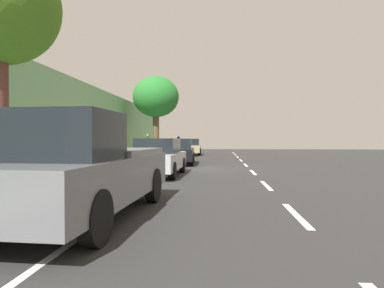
{
  "coord_description": "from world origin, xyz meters",
  "views": [
    {
      "loc": [
        -1.59,
        16.81,
        1.5
      ],
      "look_at": [
        0.47,
        -8.38,
        1.12
      ],
      "focal_mm": 31.21,
      "sensor_mm": 36.0,
      "label": 1
    }
  ],
  "objects": [
    {
      "name": "cyclist_with_backpack",
      "position": [
        1.76,
        -10.28,
        1.04
      ],
      "size": [
        0.48,
        0.6,
        1.71
      ],
      "color": "#C6B284",
      "rests_on": "ground"
    },
    {
      "name": "curb_edge",
      "position": [
        2.0,
        0.0,
        0.08
      ],
      "size": [
        0.16,
        40.72,
        0.16
      ],
      "primitive_type": "cube",
      "color": "gray",
      "rests_on": "ground"
    },
    {
      "name": "ground",
      "position": [
        0.0,
        0.0,
        0.0
      ],
      "size": [
        65.15,
        65.15,
        0.0
      ],
      "primitive_type": "plane",
      "color": "#2D2D2D"
    },
    {
      "name": "building_facade",
      "position": [
        5.52,
        0.0,
        2.2
      ],
      "size": [
        0.5,
        40.72,
        4.4
      ],
      "primitive_type": "cube",
      "color": "#75A471",
      "rests_on": "ground"
    },
    {
      "name": "parked_sedan_tan_nearest",
      "position": [
        1.06,
        -14.38,
        0.75
      ],
      "size": [
        1.96,
        4.46,
        1.52
      ],
      "color": "tan",
      "rests_on": "ground"
    },
    {
      "name": "sidewalk",
      "position": [
        3.68,
        0.0,
        0.08
      ],
      "size": [
        3.2,
        40.72,
        0.16
      ],
      "primitive_type": "cube",
      "color": "#94A88C",
      "rests_on": "ground"
    },
    {
      "name": "parked_pickup_grey_far",
      "position": [
        0.94,
        10.75,
        0.9
      ],
      "size": [
        2.21,
        5.38,
        1.95
      ],
      "color": "slate",
      "rests_on": "ground"
    },
    {
      "name": "bicycle_at_curb",
      "position": [
        1.53,
        -9.82,
        0.38
      ],
      "size": [
        1.72,
        0.54,
        0.77
      ],
      "color": "black",
      "rests_on": "ground"
    },
    {
      "name": "parked_sedan_black_second",
      "position": [
        0.82,
        -2.86,
        0.75
      ],
      "size": [
        2.03,
        4.49,
        1.52
      ],
      "color": "black",
      "rests_on": "ground"
    },
    {
      "name": "fire_hydrant",
      "position": [
        2.43,
        -10.8,
        0.58
      ],
      "size": [
        0.22,
        0.22,
        0.84
      ],
      "color": "red",
      "rests_on": "sidewalk"
    },
    {
      "name": "pedestrian_on_phone",
      "position": [
        3.78,
        -7.94,
        1.13
      ],
      "size": [
        0.35,
        0.59,
        1.71
      ],
      "color": "black",
      "rests_on": "sidewalk"
    },
    {
      "name": "street_tree_near_cyclist",
      "position": [
        3.02,
        -7.22,
        4.52
      ],
      "size": [
        3.34,
        3.34,
        5.9
      ],
      "color": "brown",
      "rests_on": "sidewalk"
    },
    {
      "name": "lane_stripe_bike_edge",
      "position": [
        0.53,
        0.0,
        0.0
      ],
      "size": [
        0.12,
        40.72,
        0.01
      ],
      "primitive_type": "cube",
      "color": "white",
      "rests_on": "ground"
    },
    {
      "name": "lane_stripe_centre",
      "position": [
        -3.1,
        -0.36,
        0.0
      ],
      "size": [
        0.14,
        40.0,
        0.01
      ],
      "color": "white",
      "rests_on": "ground"
    },
    {
      "name": "parked_sedan_silver_mid",
      "position": [
        0.9,
        3.32,
        0.75
      ],
      "size": [
        1.91,
        4.43,
        1.52
      ],
      "color": "#B7BABF",
      "rests_on": "ground"
    }
  ]
}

